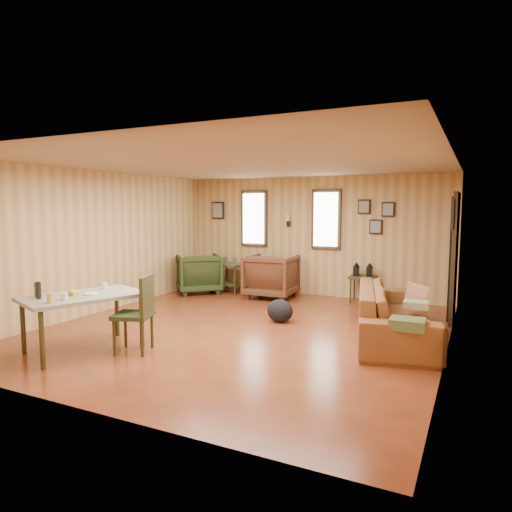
{
  "coord_description": "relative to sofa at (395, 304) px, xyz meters",
  "views": [
    {
      "loc": [
        3.04,
        -5.81,
        1.79
      ],
      "look_at": [
        0.0,
        0.4,
        1.05
      ],
      "focal_mm": 32.0,
      "sensor_mm": 36.0,
      "label": 1
    }
  ],
  "objects": [
    {
      "name": "end_table",
      "position": [
        -3.69,
        2.01,
        -0.06
      ],
      "size": [
        0.63,
        0.58,
        0.75
      ],
      "rotation": [
        0.0,
        0.0,
        -0.08
      ],
      "color": "#373418",
      "rests_on": "ground"
    },
    {
      "name": "recliner_green",
      "position": [
        -4.27,
        1.67,
        -0.03
      ],
      "size": [
        1.19,
        1.18,
        0.89
      ],
      "primitive_type": "imported",
      "rotation": [
        0.0,
        0.0,
        -2.41
      ],
      "color": "#273518",
      "rests_on": "ground"
    },
    {
      "name": "recliner_brown",
      "position": [
        -2.68,
        1.85,
        0.0
      ],
      "size": [
        0.98,
        0.93,
        0.95
      ],
      "primitive_type": "imported",
      "rotation": [
        0.0,
        0.0,
        3.21
      ],
      "color": "#4F2917",
      "rests_on": "ground"
    },
    {
      "name": "backpack",
      "position": [
        -1.76,
        0.12,
        -0.29
      ],
      "size": [
        0.5,
        0.44,
        0.36
      ],
      "rotation": [
        0.0,
        0.0,
        -0.37
      ],
      "color": "black",
      "rests_on": "ground"
    },
    {
      "name": "dining_table",
      "position": [
        -3.41,
        -2.27,
        0.18
      ],
      "size": [
        1.3,
        1.61,
        0.92
      ],
      "rotation": [
        0.0,
        0.0,
        -0.38
      ],
      "color": "gray",
      "rests_on": "ground"
    },
    {
      "name": "room",
      "position": [
        -1.9,
        -0.22,
        0.73
      ],
      "size": [
        5.54,
        6.04,
        2.44
      ],
      "color": "brown",
      "rests_on": "ground"
    },
    {
      "name": "sofa_pillows",
      "position": [
        0.27,
        -0.39,
        0.02
      ],
      "size": [
        0.45,
        1.64,
        0.34
      ],
      "rotation": [
        0.0,
        0.0,
        0.04
      ],
      "color": "#47502D",
      "rests_on": "sofa"
    },
    {
      "name": "side_table",
      "position": [
        -0.96,
        2.23,
        0.04
      ],
      "size": [
        0.5,
        0.5,
        0.76
      ],
      "rotation": [
        0.0,
        0.0,
        0.06
      ],
      "color": "#373418",
      "rests_on": "ground"
    },
    {
      "name": "dining_chair",
      "position": [
        -2.75,
        -2.0,
        0.06
      ],
      "size": [
        0.55,
        0.55,
        0.96
      ],
      "rotation": [
        0.0,
        0.0,
        0.34
      ],
      "color": "#273518",
      "rests_on": "ground"
    },
    {
      "name": "sofa",
      "position": [
        0.0,
        0.0,
        0.0
      ],
      "size": [
        1.23,
        2.52,
        0.95
      ],
      "primitive_type": "imported",
      "rotation": [
        0.0,
        0.0,
        1.79
      ],
      "color": "brown",
      "rests_on": "ground"
    },
    {
      "name": "cooler",
      "position": [
        -0.54,
        1.39,
        -0.35
      ],
      "size": [
        0.36,
        0.26,
        0.25
      ],
      "rotation": [
        0.0,
        0.0,
        -0.01
      ],
      "color": "maroon",
      "rests_on": "ground"
    }
  ]
}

